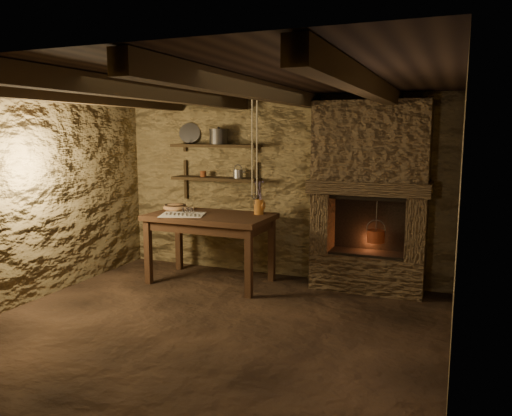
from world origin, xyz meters
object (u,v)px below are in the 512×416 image
at_px(work_table, 210,246).
at_px(iron_stockpot, 219,137).
at_px(wooden_bowl, 175,208).
at_px(red_pot, 376,235).
at_px(stoneware_jug, 259,200).

xyz_separation_m(work_table, iron_stockpot, (-0.12, 0.51, 1.38)).
height_order(wooden_bowl, iron_stockpot, iron_stockpot).
bearing_deg(red_pot, work_table, -169.03).
relative_size(wooden_bowl, iron_stockpot, 1.31).
xyz_separation_m(wooden_bowl, iron_stockpot, (0.46, 0.40, 0.93)).
distance_m(iron_stockpot, red_pot, 2.45).
xyz_separation_m(iron_stockpot, red_pot, (2.15, -0.12, -1.16)).
height_order(work_table, wooden_bowl, wooden_bowl).
height_order(work_table, stoneware_jug, stoneware_jug).
bearing_deg(stoneware_jug, work_table, -168.33).
bearing_deg(red_pot, iron_stockpot, 176.81).
xyz_separation_m(wooden_bowl, red_pot, (2.61, 0.28, -0.23)).
relative_size(work_table, stoneware_jug, 3.61).
xyz_separation_m(work_table, wooden_bowl, (-0.58, 0.11, 0.45)).
distance_m(work_table, wooden_bowl, 0.74).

